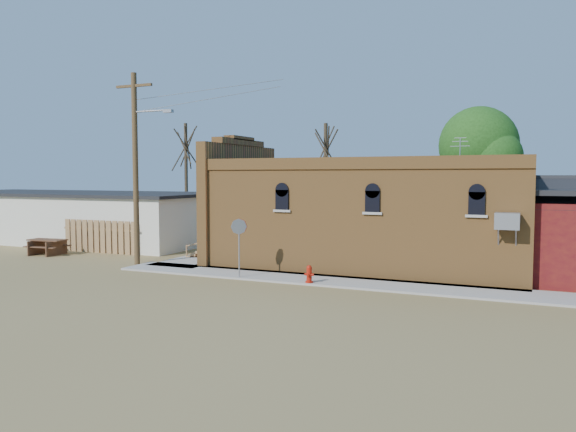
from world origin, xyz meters
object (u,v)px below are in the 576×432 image
at_px(brick_bar, 364,216).
at_px(stop_sign, 239,232).
at_px(trash_barrel, 211,244).
at_px(picnic_table, 47,245).
at_px(utility_pole, 136,164).
at_px(fire_hydrant, 309,274).

height_order(brick_bar, stop_sign, brick_bar).
height_order(stop_sign, trash_barrel, stop_sign).
xyz_separation_m(stop_sign, picnic_table, (-12.86, 2.12, -1.38)).
bearing_deg(trash_barrel, utility_pole, -99.23).
distance_m(fire_hydrant, stop_sign, 3.44).
relative_size(brick_bar, utility_pole, 1.82).
xyz_separation_m(utility_pole, fire_hydrant, (9.18, -1.20, -4.35)).
relative_size(fire_hydrant, trash_barrel, 0.90).
relative_size(brick_bar, picnic_table, 7.70).
relative_size(brick_bar, stop_sign, 6.81).
distance_m(brick_bar, picnic_table, 16.98).
xyz_separation_m(brick_bar, trash_barrel, (-8.94, 0.91, -1.88)).
distance_m(stop_sign, picnic_table, 13.10).
xyz_separation_m(utility_pole, picnic_table, (-6.76, 0.92, -4.22)).
relative_size(brick_bar, fire_hydrant, 23.84).
relative_size(fire_hydrant, stop_sign, 0.29).
distance_m(brick_bar, utility_pole, 10.96).
bearing_deg(stop_sign, fire_hydrant, -14.96).
distance_m(trash_barrel, picnic_table, 8.73).
bearing_deg(picnic_table, brick_bar, 6.73).
bearing_deg(brick_bar, stop_sign, -123.89).
relative_size(stop_sign, picnic_table, 1.13).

